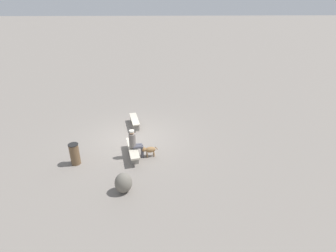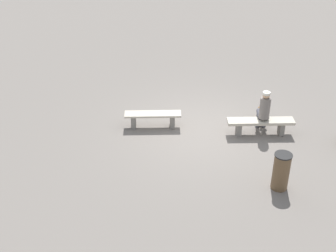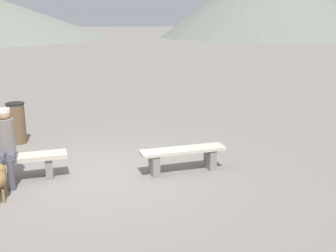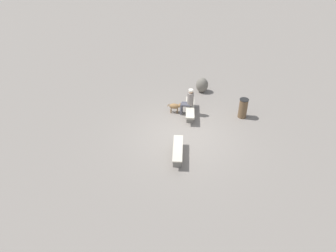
% 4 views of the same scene
% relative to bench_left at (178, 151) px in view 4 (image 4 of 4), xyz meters
% --- Properties ---
extents(ground, '(210.00, 210.00, 0.06)m').
position_rel_bench_left_xyz_m(ground, '(1.39, 0.06, -0.33)').
color(ground, gray).
extents(bench_left, '(1.60, 0.67, 0.44)m').
position_rel_bench_left_xyz_m(bench_left, '(0.00, 0.00, 0.00)').
color(bench_left, gray).
rests_on(bench_left, ground).
extents(bench_right, '(1.84, 0.73, 0.44)m').
position_rel_bench_left_xyz_m(bench_right, '(2.95, 0.15, 0.03)').
color(bench_right, gray).
rests_on(bench_right, ground).
extents(seated_person, '(0.35, 0.59, 1.29)m').
position_rel_bench_left_xyz_m(seated_person, '(3.00, 0.26, 0.42)').
color(seated_person, slate).
rests_on(seated_person, ground).
extents(dog, '(0.32, 0.70, 0.48)m').
position_rel_bench_left_xyz_m(dog, '(2.99, 0.83, 0.03)').
color(dog, olive).
rests_on(dog, ground).
extents(trash_bin, '(0.40, 0.40, 0.91)m').
position_rel_bench_left_xyz_m(trash_bin, '(3.41, -2.14, 0.16)').
color(trash_bin, brown).
rests_on(trash_bin, ground).
extents(boulder, '(0.70, 0.74, 0.76)m').
position_rel_bench_left_xyz_m(boulder, '(5.22, 0.01, 0.08)').
color(boulder, '#6B665B').
rests_on(boulder, ground).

